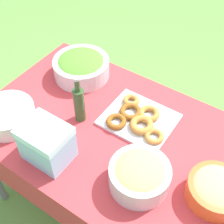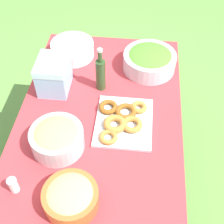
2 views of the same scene
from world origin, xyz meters
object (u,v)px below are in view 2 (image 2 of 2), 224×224
(pasta_bowl, at_px, (71,197))
(plate_stack, at_px, (73,49))
(donut_platter, at_px, (122,120))
(salad_bowl, at_px, (150,60))
(cooler_box, at_px, (54,75))
(bread_bowl, at_px, (57,138))
(olive_oil_bottle, at_px, (101,74))

(pasta_bowl, bearing_deg, plate_stack, -169.50)
(donut_platter, distance_m, plate_stack, 0.67)
(salad_bowl, bearing_deg, cooler_box, -66.87)
(donut_platter, relative_size, bread_bowl, 1.36)
(pasta_bowl, height_order, olive_oil_bottle, olive_oil_bottle)
(pasta_bowl, bearing_deg, bread_bowl, -157.05)
(bread_bowl, bearing_deg, donut_platter, 121.45)
(donut_platter, relative_size, olive_oil_bottle, 1.27)
(pasta_bowl, xyz_separation_m, donut_platter, (-0.49, 0.18, -0.04))
(olive_oil_bottle, relative_size, bread_bowl, 1.06)
(salad_bowl, height_order, bread_bowl, bread_bowl)
(salad_bowl, distance_m, cooler_box, 0.60)
(pasta_bowl, xyz_separation_m, bread_bowl, (-0.30, -0.13, 0.01))
(bread_bowl, distance_m, cooler_box, 0.44)
(donut_platter, height_order, bread_bowl, bread_bowl)
(salad_bowl, relative_size, plate_stack, 1.18)
(salad_bowl, relative_size, cooler_box, 1.52)
(plate_stack, bearing_deg, donut_platter, 34.31)
(plate_stack, relative_size, olive_oil_bottle, 0.98)
(donut_platter, xyz_separation_m, cooler_box, (-0.23, -0.42, 0.08))
(donut_platter, bearing_deg, olive_oil_bottle, -150.14)
(olive_oil_bottle, relative_size, cooler_box, 1.31)
(cooler_box, bearing_deg, donut_platter, 60.84)
(bread_bowl, bearing_deg, pasta_bowl, 22.95)
(pasta_bowl, height_order, cooler_box, cooler_box)
(salad_bowl, height_order, donut_platter, salad_bowl)
(salad_bowl, height_order, olive_oil_bottle, olive_oil_bottle)
(pasta_bowl, relative_size, olive_oil_bottle, 0.86)
(donut_platter, bearing_deg, bread_bowl, -58.55)
(plate_stack, bearing_deg, olive_oil_bottle, 37.95)
(pasta_bowl, relative_size, plate_stack, 0.88)
(salad_bowl, xyz_separation_m, plate_stack, (-0.08, -0.51, -0.02))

